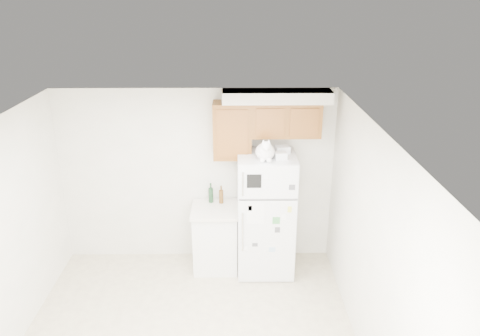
{
  "coord_description": "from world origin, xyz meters",
  "views": [
    {
      "loc": [
        0.53,
        -4.07,
        3.73
      ],
      "look_at": [
        0.6,
        1.55,
        1.55
      ],
      "focal_mm": 35.0,
      "sensor_mm": 36.0,
      "label": 1
    }
  ],
  "objects_px": {
    "storage_box_back": "(282,150)",
    "storage_box_front": "(281,156)",
    "refrigerator": "(266,214)",
    "cat": "(265,151)",
    "bottle_green": "(211,193)",
    "base_counter": "(216,237)",
    "bottle_amber": "(221,194)"
  },
  "relations": [
    {
      "from": "storage_box_back",
      "to": "bottle_amber",
      "type": "height_order",
      "value": "storage_box_back"
    },
    {
      "from": "refrigerator",
      "to": "bottle_amber",
      "type": "distance_m",
      "value": 0.68
    },
    {
      "from": "cat",
      "to": "storage_box_back",
      "type": "xyz_separation_m",
      "value": [
        0.24,
        0.24,
        -0.07
      ]
    },
    {
      "from": "base_counter",
      "to": "bottle_amber",
      "type": "distance_m",
      "value": 0.61
    },
    {
      "from": "base_counter",
      "to": "bottle_amber",
      "type": "relative_size",
      "value": 3.53
    },
    {
      "from": "storage_box_back",
      "to": "bottle_green",
      "type": "relative_size",
      "value": 0.63
    },
    {
      "from": "refrigerator",
      "to": "cat",
      "type": "xyz_separation_m",
      "value": [
        -0.03,
        -0.16,
        0.96
      ]
    },
    {
      "from": "storage_box_back",
      "to": "refrigerator",
      "type": "bearing_deg",
      "value": -169.42
    },
    {
      "from": "storage_box_front",
      "to": "bottle_green",
      "type": "distance_m",
      "value": 1.2
    },
    {
      "from": "storage_box_front",
      "to": "base_counter",
      "type": "bearing_deg",
      "value": 156.43
    },
    {
      "from": "base_counter",
      "to": "bottle_green",
      "type": "distance_m",
      "value": 0.63
    },
    {
      "from": "base_counter",
      "to": "bottle_green",
      "type": "bearing_deg",
      "value": 108.82
    },
    {
      "from": "cat",
      "to": "bottle_green",
      "type": "xyz_separation_m",
      "value": [
        -0.72,
        0.41,
        -0.75
      ]
    },
    {
      "from": "bottle_amber",
      "to": "base_counter",
      "type": "bearing_deg",
      "value": -118.53
    },
    {
      "from": "bottle_green",
      "to": "bottle_amber",
      "type": "distance_m",
      "value": 0.15
    },
    {
      "from": "refrigerator",
      "to": "base_counter",
      "type": "height_order",
      "value": "refrigerator"
    },
    {
      "from": "cat",
      "to": "bottle_green",
      "type": "bearing_deg",
      "value": 150.07
    },
    {
      "from": "bottle_green",
      "to": "storage_box_front",
      "type": "bearing_deg",
      "value": -23.11
    },
    {
      "from": "base_counter",
      "to": "cat",
      "type": "height_order",
      "value": "cat"
    },
    {
      "from": "storage_box_back",
      "to": "storage_box_front",
      "type": "xyz_separation_m",
      "value": [
        -0.04,
        -0.21,
        -0.01
      ]
    },
    {
      "from": "refrigerator",
      "to": "base_counter",
      "type": "distance_m",
      "value": 0.79
    },
    {
      "from": "cat",
      "to": "bottle_amber",
      "type": "xyz_separation_m",
      "value": [
        -0.58,
        0.39,
        -0.77
      ]
    },
    {
      "from": "cat",
      "to": "base_counter",
      "type": "bearing_deg",
      "value": 160.43
    },
    {
      "from": "storage_box_front",
      "to": "storage_box_back",
      "type": "bearing_deg",
      "value": 68.65
    },
    {
      "from": "refrigerator",
      "to": "cat",
      "type": "height_order",
      "value": "cat"
    },
    {
      "from": "cat",
      "to": "bottle_green",
      "type": "distance_m",
      "value": 1.12
    },
    {
      "from": "storage_box_back",
      "to": "bottle_green",
      "type": "distance_m",
      "value": 1.19
    },
    {
      "from": "bottle_green",
      "to": "storage_box_back",
      "type": "bearing_deg",
      "value": -10.37
    },
    {
      "from": "base_counter",
      "to": "storage_box_front",
      "type": "distance_m",
      "value": 1.55
    },
    {
      "from": "cat",
      "to": "bottle_amber",
      "type": "bearing_deg",
      "value": 146.16
    },
    {
      "from": "refrigerator",
      "to": "storage_box_back",
      "type": "distance_m",
      "value": 0.93
    },
    {
      "from": "storage_box_back",
      "to": "bottle_green",
      "type": "bearing_deg",
      "value": 159.33
    }
  ]
}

